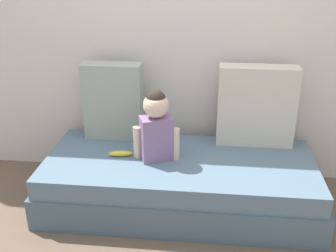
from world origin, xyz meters
TOP-DOWN VIEW (x-y plane):
  - ground_plane at (0.00, 0.00)m, footprint 12.00×12.00m
  - back_wall at (0.00, 0.55)m, footprint 5.15×0.10m
  - couch at (0.00, 0.00)m, footprint 1.95×0.85m
  - throw_pillow_left at (-0.53, 0.32)m, footprint 0.44×0.16m
  - throw_pillow_right at (0.53, 0.32)m, footprint 0.56×0.16m
  - toddler at (-0.16, -0.00)m, footprint 0.32×0.21m
  - banana at (-0.42, 0.00)m, footprint 0.17×0.07m

SIDE VIEW (x-z plane):
  - ground_plane at x=0.00m, z-range 0.00..0.00m
  - couch at x=0.00m, z-range 0.00..0.37m
  - banana at x=-0.42m, z-range 0.37..0.41m
  - toddler at x=-0.16m, z-range 0.38..0.88m
  - throw_pillow_left at x=-0.53m, z-range 0.37..0.96m
  - throw_pillow_right at x=0.53m, z-range 0.37..0.97m
  - back_wall at x=0.00m, z-range 0.00..2.31m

